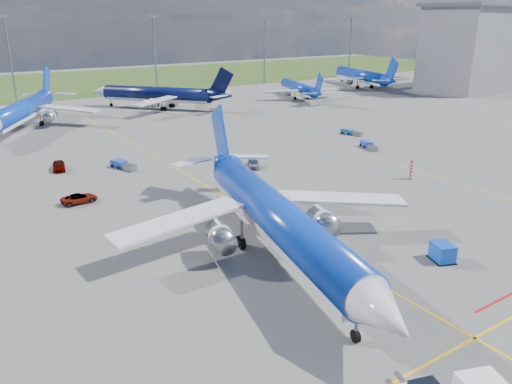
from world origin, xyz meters
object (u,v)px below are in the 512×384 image
uld_container (442,252)px  bg_jet_ene (360,87)px  bg_jet_ne (299,98)px  service_car_b (79,198)px  service_car_a (59,166)px  baggage_tug_e (351,132)px  baggage_tug_w (368,146)px  baggage_tug_c (123,165)px  main_airliner (277,255)px  bg_jet_n (158,109)px  bg_jet_nnw (25,129)px  service_car_c (254,163)px  warning_post (411,169)px

uld_container → bg_jet_ene: bearing=69.6°
bg_jet_ne → service_car_b: (-75.83, -52.64, 0.61)m
service_car_a → baggage_tug_e: 54.41m
uld_container → baggage_tug_w: bearing=74.4°
bg_jet_ene → service_car_a: 114.84m
bg_jet_ene → baggage_tug_c: (-97.74, -48.22, 0.53)m
main_airliner → baggage_tug_w: 45.81m
bg_jet_n → service_car_a: 54.32m
bg_jet_nnw → service_car_c: (24.51, -49.91, 0.60)m
uld_container → warning_post: bearing=67.4°
bg_jet_n → baggage_tug_c: 53.34m
bg_jet_ene → uld_container: 125.85m
service_car_c → baggage_tug_e: bearing=44.4°
warning_post → bg_jet_ne: (33.46, 68.81, -1.50)m
bg_jet_ene → baggage_tug_c: 108.99m
main_airliner → baggage_tug_w: bearing=46.7°
bg_jet_n → service_car_c: bg_jet_n is taller
warning_post → baggage_tug_e: size_ratio=0.65×
bg_jet_n → bg_jet_ne: bearing=130.5°
bg_jet_n → service_car_a: size_ratio=9.28×
bg_jet_nnw → bg_jet_ene: bearing=33.0°
bg_jet_ene → bg_jet_ne: bearing=28.7°
uld_container → baggage_tug_w: (25.55, 34.90, -0.36)m
warning_post → baggage_tug_w: 17.96m
uld_container → baggage_tug_c: bearing=128.5°
service_car_a → baggage_tug_c: 9.51m
main_airliner → warning_post: bearing=30.1°
bg_jet_n → service_car_a: bg_jet_n is taller
bg_jet_ene → bg_jet_n: bearing=16.8°
main_airliner → service_car_b: 28.22m
service_car_c → baggage_tug_e: 29.57m
warning_post → baggage_tug_c: size_ratio=0.58×
uld_container → service_car_b: uld_container is taller
service_car_a → service_car_b: size_ratio=0.98×
bg_jet_n → service_car_a: bearing=10.1°
bg_jet_n → uld_container: bearing=42.4°
bg_jet_n → main_airliner: size_ratio=0.91×
main_airliner → baggage_tug_c: (-2.52, 37.17, 0.53)m
warning_post → bg_jet_n: size_ratio=0.07×
bg_jet_ne → bg_jet_n: bearing=8.2°
warning_post → service_car_a: bearing=141.9°
main_airliner → baggage_tug_e: size_ratio=9.44×
main_airliner → service_car_b: bearing=128.5°
service_car_a → main_airliner: bearing=-63.4°
bg_jet_ene → main_airliner: (-95.23, -85.39, 0.00)m
bg_jet_nnw → bg_jet_n: bearing=40.9°
warning_post → service_car_c: size_ratio=0.73×
baggage_tug_e → bg_jet_n: bearing=96.7°
bg_jet_nnw → baggage_tug_w: (47.92, -51.25, 0.50)m
main_airliner → service_car_a: main_airliner is taller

